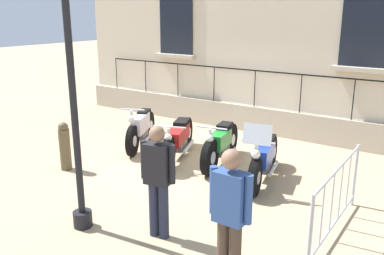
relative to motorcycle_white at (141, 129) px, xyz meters
The scene contains 10 objects.
ground_plane 1.71m from the motorcycle_white, 90.69° to the left, with size 60.00×60.00×0.00m, color tan.
motorcycle_white is the anchor object (origin of this frame).
motorcycle_red 1.19m from the motorcycle_white, 83.47° to the left, with size 2.14×1.02×0.90m.
motorcycle_green 2.14m from the motorcycle_white, 91.03° to the left, with size 1.98×0.67×0.95m.
motorcycle_blue 3.25m from the motorcycle_white, 85.64° to the left, with size 2.08×0.73×1.27m.
lamppost 4.37m from the motorcycle_white, 27.60° to the left, with size 0.29×0.29×5.14m.
crowd_barrier 5.12m from the motorcycle_white, 73.25° to the left, with size 2.27×0.06×1.05m.
bollard 1.98m from the motorcycle_white, ahead, with size 0.22×0.22×0.99m.
pedestrian_standing 5.42m from the motorcycle_white, 51.58° to the left, with size 0.23×0.53×1.69m.
pedestrian_walking 4.12m from the motorcycle_white, 44.40° to the left, with size 0.27×0.52×1.63m.
Camera 1 is at (7.03, 4.55, 3.10)m, focal length 38.57 mm.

